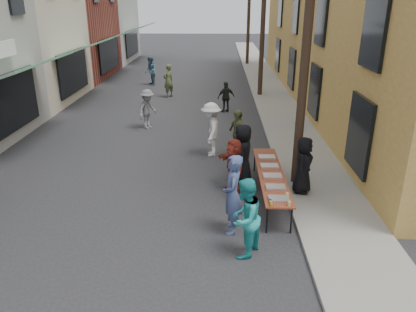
# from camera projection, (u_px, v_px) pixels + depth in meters

# --- Properties ---
(ground) EXTENTS (120.00, 120.00, 0.00)m
(ground) POSITION_uv_depth(u_px,v_px,m) (136.00, 235.00, 9.70)
(ground) COLOR #28282B
(ground) RESTS_ON ground
(sidewalk) EXTENTS (2.20, 60.00, 0.10)m
(sidewalk) POSITION_uv_depth(u_px,v_px,m) (272.00, 95.00, 23.52)
(sidewalk) COLOR gray
(sidewalk) RESTS_ON ground
(storefront_row) EXTENTS (8.00, 37.00, 9.00)m
(storefront_row) POSITION_uv_depth(u_px,v_px,m) (4.00, 21.00, 22.41)
(storefront_row) COLOR maroon
(storefront_row) RESTS_ON ground
(building_ochre) EXTENTS (10.00, 28.00, 10.00)m
(building_ochre) POSITION_uv_depth(u_px,v_px,m) (400.00, 5.00, 20.63)
(building_ochre) COLOR #A28B3A
(building_ochre) RESTS_ON ground
(utility_pole_near) EXTENTS (0.26, 0.26, 9.00)m
(utility_pole_near) POSITION_uv_depth(u_px,v_px,m) (308.00, 30.00, 10.75)
(utility_pole_near) COLOR #2D2116
(utility_pole_near) RESTS_ON ground
(utility_pole_mid) EXTENTS (0.26, 0.26, 9.00)m
(utility_pole_mid) POSITION_uv_depth(u_px,v_px,m) (263.00, 14.00, 21.92)
(utility_pole_mid) COLOR #2D2116
(utility_pole_mid) RESTS_ON ground
(utility_pole_far) EXTENTS (0.26, 0.26, 9.00)m
(utility_pole_far) POSITION_uv_depth(u_px,v_px,m) (249.00, 9.00, 33.10)
(utility_pole_far) COLOR #2D2116
(utility_pole_far) RESTS_ON ground
(serving_table) EXTENTS (0.70, 4.00, 0.75)m
(serving_table) POSITION_uv_depth(u_px,v_px,m) (271.00, 174.00, 11.28)
(serving_table) COLOR maroon
(serving_table) RESTS_ON ground
(catering_tray_sausage) EXTENTS (0.50, 0.33, 0.08)m
(catering_tray_sausage) POSITION_uv_depth(u_px,v_px,m) (279.00, 199.00, 9.71)
(catering_tray_sausage) COLOR maroon
(catering_tray_sausage) RESTS_ON serving_table
(catering_tray_foil_b) EXTENTS (0.50, 0.33, 0.08)m
(catering_tray_foil_b) POSITION_uv_depth(u_px,v_px,m) (276.00, 188.00, 10.32)
(catering_tray_foil_b) COLOR #B2B2B7
(catering_tray_foil_b) RESTS_ON serving_table
(catering_tray_buns) EXTENTS (0.50, 0.33, 0.08)m
(catering_tray_buns) POSITION_uv_depth(u_px,v_px,m) (272.00, 176.00, 10.97)
(catering_tray_buns) COLOR tan
(catering_tray_buns) RESTS_ON serving_table
(catering_tray_foil_d) EXTENTS (0.50, 0.33, 0.08)m
(catering_tray_foil_d) POSITION_uv_depth(u_px,v_px,m) (269.00, 166.00, 11.62)
(catering_tray_foil_d) COLOR #B2B2B7
(catering_tray_foil_d) RESTS_ON serving_table
(catering_tray_buns_end) EXTENTS (0.50, 0.33, 0.08)m
(catering_tray_buns_end) POSITION_uv_depth(u_px,v_px,m) (267.00, 157.00, 12.27)
(catering_tray_buns_end) COLOR tan
(catering_tray_buns_end) RESTS_ON serving_table
(condiment_jar_a) EXTENTS (0.07, 0.07, 0.08)m
(condiment_jar_a) POSITION_uv_depth(u_px,v_px,m) (271.00, 205.00, 9.44)
(condiment_jar_a) COLOR #A57F26
(condiment_jar_a) RESTS_ON serving_table
(condiment_jar_b) EXTENTS (0.07, 0.07, 0.08)m
(condiment_jar_b) POSITION_uv_depth(u_px,v_px,m) (271.00, 203.00, 9.53)
(condiment_jar_b) COLOR #A57F26
(condiment_jar_b) RESTS_ON serving_table
(condiment_jar_c) EXTENTS (0.07, 0.07, 0.08)m
(condiment_jar_c) POSITION_uv_depth(u_px,v_px,m) (270.00, 201.00, 9.63)
(condiment_jar_c) COLOR #A57F26
(condiment_jar_c) RESTS_ON serving_table
(cup_stack) EXTENTS (0.08, 0.08, 0.12)m
(cup_stack) POSITION_uv_depth(u_px,v_px,m) (289.00, 204.00, 9.47)
(cup_stack) COLOR tan
(cup_stack) RESTS_ON serving_table
(guest_front_a) EXTENTS (0.71, 0.98, 1.86)m
(guest_front_a) POSITION_uv_depth(u_px,v_px,m) (243.00, 154.00, 12.16)
(guest_front_a) COLOR black
(guest_front_a) RESTS_ON ground
(guest_front_b) EXTENTS (0.49, 0.73, 1.97)m
(guest_front_b) POSITION_uv_depth(u_px,v_px,m) (232.00, 195.00, 9.52)
(guest_front_b) COLOR #445383
(guest_front_b) RESTS_ON ground
(guest_front_c) EXTENTS (1.03, 1.10, 1.81)m
(guest_front_c) POSITION_uv_depth(u_px,v_px,m) (245.00, 218.00, 8.65)
(guest_front_c) COLOR teal
(guest_front_c) RESTS_ON ground
(guest_front_d) EXTENTS (0.74, 1.26, 1.93)m
(guest_front_d) POSITION_uv_depth(u_px,v_px,m) (211.00, 129.00, 14.33)
(guest_front_d) COLOR silver
(guest_front_d) RESTS_ON ground
(guest_front_e) EXTENTS (0.87, 1.09, 1.74)m
(guest_front_e) POSITION_uv_depth(u_px,v_px,m) (238.00, 134.00, 14.19)
(guest_front_e) COLOR #61693D
(guest_front_e) RESTS_ON ground
(guest_queue_back) EXTENTS (0.95, 1.56, 1.61)m
(guest_queue_back) POSITION_uv_depth(u_px,v_px,m) (233.00, 166.00, 11.65)
(guest_queue_back) COLOR maroon
(guest_queue_back) RESTS_ON ground
(server) EXTENTS (0.80, 0.95, 1.65)m
(server) POSITION_uv_depth(u_px,v_px,m) (303.00, 165.00, 11.37)
(server) COLOR black
(server) RESTS_ON sidewalk
(passerby_left) EXTENTS (1.06, 1.27, 1.70)m
(passerby_left) POSITION_uv_depth(u_px,v_px,m) (148.00, 109.00, 17.41)
(passerby_left) COLOR slate
(passerby_left) RESTS_ON ground
(passerby_mid) EXTENTS (0.96, 0.68, 1.51)m
(passerby_mid) POSITION_uv_depth(u_px,v_px,m) (226.00, 97.00, 19.95)
(passerby_mid) COLOR black
(passerby_mid) RESTS_ON ground
(passerby_right) EXTENTS (0.78, 0.81, 1.88)m
(passerby_right) POSITION_uv_depth(u_px,v_px,m) (168.00, 81.00, 22.97)
(passerby_right) COLOR #4D5B35
(passerby_right) RESTS_ON ground
(passerby_far) EXTENTS (0.97, 1.08, 1.84)m
(passerby_far) POSITION_uv_depth(u_px,v_px,m) (151.00, 71.00, 26.18)
(passerby_far) COLOR #436A82
(passerby_far) RESTS_ON ground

